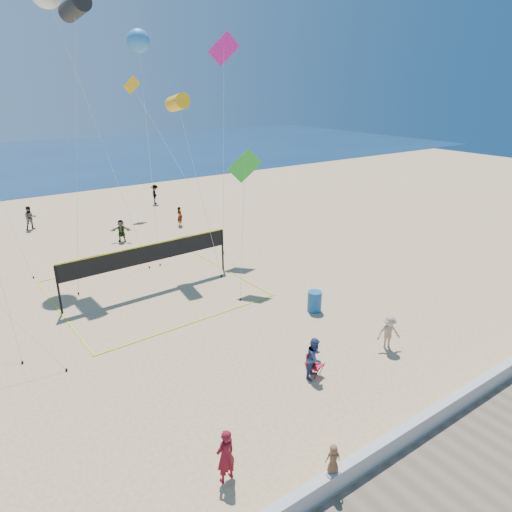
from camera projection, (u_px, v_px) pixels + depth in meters
ground at (301, 406)px, 14.93m from camera, size 120.00×120.00×0.00m
ocean at (9, 161)px, 62.54m from camera, size 140.00×50.00×0.03m
seawall at (372, 456)px, 12.52m from camera, size 32.00×0.30×0.60m
woman at (226, 456)px, 11.88m from camera, size 0.63×0.47×1.59m
toddler at (333, 459)px, 11.51m from camera, size 0.47×0.40×0.82m
bystander_a at (315, 358)px, 16.17m from camera, size 0.94×0.86×1.56m
bystander_b at (389, 333)px, 17.90m from camera, size 1.08×0.90×1.45m
far_person_1 at (121, 231)px, 30.37m from camera, size 1.42×1.06×1.49m
far_person_2 at (180, 216)px, 33.75m from camera, size 0.45×0.59×1.46m
far_person_3 at (30, 218)px, 32.86m from camera, size 0.84×0.66×1.71m
far_person_4 at (155, 194)px, 39.99m from camera, size 1.06×1.26×1.69m
camp_chair at (313, 362)px, 16.35m from camera, size 0.63×0.74×1.05m
trash_barrel at (315, 301)px, 21.04m from camera, size 0.80×0.80×0.97m
volleyball_net at (149, 259)px, 22.90m from camera, size 9.42×9.28×2.42m
kite_1 at (75, 7)px, 22.43m from camera, size 3.23×4.98×14.06m
kite_2 at (177, 103)px, 23.82m from camera, size 1.09×4.09×9.50m
kite_4 at (245, 171)px, 22.77m from camera, size 2.66×2.68×6.93m
kite_5 at (224, 59)px, 26.73m from camera, size 2.52×2.26×12.79m
kite_7 at (138, 41)px, 29.80m from camera, size 3.98×8.98×13.30m
kite_9 at (138, 97)px, 35.06m from camera, size 2.62×9.23×10.55m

